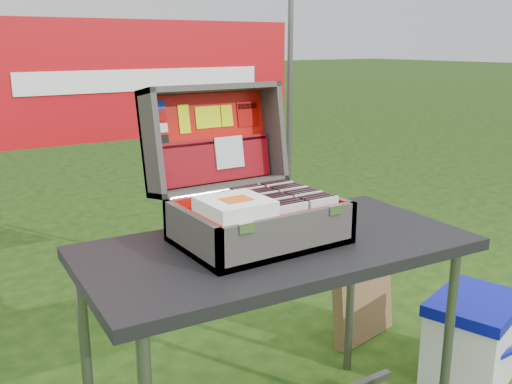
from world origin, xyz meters
TOP-DOWN VIEW (x-y plane):
  - table at (-0.01, -0.01)m, footprint 1.35×0.73m
  - table_top at (-0.01, -0.01)m, footprint 1.35×0.73m
  - table_leg_fr at (0.58, -0.28)m, footprint 0.04×0.04m
  - table_leg_bl at (-0.61, 0.26)m, footprint 0.04×0.04m
  - table_leg_br at (0.58, 0.26)m, footprint 0.04×0.04m
  - suitcase at (-0.06, 0.09)m, footprint 0.53×0.54m
  - suitcase_base_bottom at (-0.06, 0.03)m, footprint 0.53×0.38m
  - suitcase_base_wall_front at (-0.06, -0.15)m, footprint 0.53×0.02m
  - suitcase_base_wall_back at (-0.06, 0.21)m, footprint 0.53×0.02m
  - suitcase_base_wall_left at (-0.31, 0.03)m, footprint 0.02×0.38m
  - suitcase_base_wall_right at (0.19, 0.03)m, footprint 0.02×0.38m
  - suitcase_liner_floor at (-0.06, 0.03)m, footprint 0.49×0.33m
  - suitcase_latch_left at (-0.23, -0.16)m, footprint 0.05×0.01m
  - suitcase_latch_right at (0.11, -0.16)m, footprint 0.05×0.01m
  - suitcase_hinge at (-0.06, 0.22)m, footprint 0.47×0.02m
  - suitcase_lid_back at (-0.06, 0.38)m, footprint 0.53×0.08m
  - suitcase_lid_rim_far at (-0.06, 0.35)m, footprint 0.53×0.14m
  - suitcase_lid_rim_near at (-0.06, 0.29)m, footprint 0.53×0.14m
  - suitcase_lid_rim_left at (-0.31, 0.32)m, footprint 0.02×0.20m
  - suitcase_lid_rim_right at (0.19, 0.32)m, footprint 0.02×0.20m
  - suitcase_lid_liner at (-0.06, 0.37)m, footprint 0.48×0.06m
  - suitcase_liner_wall_front at (-0.06, -0.13)m, footprint 0.49×0.01m
  - suitcase_liner_wall_back at (-0.06, 0.20)m, footprint 0.49×0.01m
  - suitcase_liner_wall_left at (-0.30, 0.03)m, footprint 0.01×0.33m
  - suitcase_liner_wall_right at (0.18, 0.03)m, footprint 0.01×0.33m
  - suitcase_lid_pocket at (-0.06, 0.33)m, footprint 0.47×0.06m
  - suitcase_pocket_edge at (-0.06, 0.34)m, footprint 0.46×0.02m
  - suitcase_pocket_cd at (-0.00, 0.32)m, footprint 0.12×0.03m
  - lid_sticker_cc_a at (-0.25, 0.38)m, footprint 0.05×0.01m
  - lid_sticker_cc_b at (-0.25, 0.38)m, footprint 0.05×0.01m
  - lid_sticker_cc_c at (-0.25, 0.37)m, footprint 0.05×0.01m
  - lid_sticker_cc_d at (-0.25, 0.36)m, footprint 0.05×0.01m
  - lid_card_neon_tall at (-0.16, 0.37)m, footprint 0.04×0.02m
  - lid_card_neon_main at (-0.06, 0.37)m, footprint 0.10×0.02m
  - lid_card_neon_small at (0.02, 0.37)m, footprint 0.05×0.02m
  - lid_sticker_band at (0.12, 0.37)m, footprint 0.09×0.02m
  - lid_sticker_band_bar at (0.12, 0.38)m, footprint 0.08×0.01m
  - cd_left_0 at (-0.03, -0.11)m, footprint 0.12×0.01m
  - cd_left_1 at (-0.03, -0.09)m, footprint 0.12×0.01m
  - cd_left_2 at (-0.03, -0.07)m, footprint 0.12×0.01m
  - cd_left_3 at (-0.03, -0.05)m, footprint 0.12×0.01m
  - cd_left_4 at (-0.03, -0.03)m, footprint 0.12×0.01m
  - cd_left_5 at (-0.03, -0.01)m, footprint 0.12×0.01m
  - cd_left_6 at (-0.03, 0.01)m, footprint 0.12×0.01m
  - cd_left_7 at (-0.03, 0.03)m, footprint 0.12×0.01m
  - cd_left_8 at (-0.03, 0.06)m, footprint 0.12×0.01m
  - cd_left_9 at (-0.03, 0.08)m, footprint 0.12×0.01m
  - cd_left_10 at (-0.03, 0.10)m, footprint 0.12×0.01m
  - cd_left_11 at (-0.03, 0.12)m, footprint 0.12×0.01m
  - cd_left_12 at (-0.03, 0.14)m, footprint 0.12×0.01m
  - cd_left_13 at (-0.03, 0.16)m, footprint 0.12×0.01m
  - cd_left_14 at (-0.03, 0.18)m, footprint 0.12×0.01m
  - cd_right_0 at (0.10, -0.11)m, footprint 0.12×0.01m
  - cd_right_1 at (0.10, -0.09)m, footprint 0.12×0.01m
  - cd_right_2 at (0.10, -0.07)m, footprint 0.12×0.01m
  - cd_right_3 at (0.10, -0.05)m, footprint 0.12×0.01m
  - cd_right_4 at (0.10, -0.03)m, footprint 0.12×0.01m
  - cd_right_5 at (0.10, -0.01)m, footprint 0.12×0.01m
  - cd_right_6 at (0.10, 0.01)m, footprint 0.12×0.01m
  - cd_right_7 at (0.10, 0.03)m, footprint 0.12×0.01m
  - cd_right_8 at (0.10, 0.06)m, footprint 0.12×0.01m
  - cd_right_9 at (0.10, 0.08)m, footprint 0.12×0.01m
  - cd_right_10 at (0.10, 0.10)m, footprint 0.12×0.01m
  - cd_right_11 at (0.10, 0.12)m, footprint 0.12×0.01m
  - cd_right_12 at (0.10, 0.14)m, footprint 0.12×0.01m
  - cd_right_13 at (0.10, 0.16)m, footprint 0.12×0.01m
  - cd_right_14 at (0.10, 0.18)m, footprint 0.12×0.01m
  - songbook_0 at (-0.19, -0.04)m, footprint 0.20×0.20m
  - songbook_1 at (-0.19, -0.04)m, footprint 0.20×0.20m
  - songbook_2 at (-0.19, -0.04)m, footprint 0.20×0.20m
  - songbook_3 at (-0.19, -0.04)m, footprint 0.20×0.20m
  - songbook_4 at (-0.19, -0.04)m, footprint 0.20×0.20m
  - songbook_5 at (-0.19, -0.04)m, footprint 0.20×0.20m
  - songbook_6 at (-0.19, -0.04)m, footprint 0.20×0.20m
  - songbook_7 at (-0.19, -0.04)m, footprint 0.20×0.20m
  - songbook_8 at (-0.19, -0.04)m, footprint 0.20×0.20m
  - songbook_graphic at (-0.19, -0.05)m, footprint 0.09×0.07m
  - cooler at (1.00, -0.09)m, footprint 0.52×0.45m
  - cooler_body at (1.00, -0.09)m, footprint 0.49×0.42m
  - cooler_lid at (1.00, -0.09)m, footprint 0.52×0.45m
  - cooler_handle at (1.00, -0.27)m, footprint 0.26×0.02m
  - cardboard_box at (0.85, 0.44)m, footprint 0.42×0.18m
  - banner_post_right at (0.85, 1.10)m, footprint 0.03×0.03m
  - banner at (0.00, 1.09)m, footprint 1.60×0.02m
  - banner_text at (0.00, 1.08)m, footprint 1.20×0.00m

SIDE VIEW (x-z plane):
  - cooler_body at x=1.00m, z-range 0.00..0.33m
  - cooler at x=1.00m, z-range 0.00..0.39m
  - cooler_handle at x=1.00m, z-range 0.20..0.22m
  - cardboard_box at x=0.85m, z-range 0.00..0.43m
  - cooler_lid at x=1.00m, z-range 0.33..0.39m
  - table_leg_fr at x=0.58m, z-range 0.00..0.78m
  - table_leg_bl at x=-0.61m, z-range 0.00..0.78m
  - table_leg_br at x=0.58m, z-range 0.00..0.78m
  - table at x=-0.01m, z-range 0.00..0.82m
  - table_top at x=-0.01m, z-range 0.78..0.82m
  - suitcase_base_bottom at x=-0.06m, z-range 0.82..0.84m
  - suitcase_liner_floor at x=-0.06m, z-range 0.84..0.85m
  - banner_post_right at x=0.85m, z-range 0.00..1.70m
  - suitcase_base_wall_front at x=-0.06m, z-range 0.82..0.96m
  - suitcase_base_wall_back at x=-0.06m, z-range 0.82..0.96m
  - suitcase_base_wall_left at x=-0.31m, z-range 0.82..0.96m
  - suitcase_base_wall_right at x=0.19m, z-range 0.82..0.96m
  - suitcase_liner_wall_front at x=-0.06m, z-range 0.84..0.96m
  - suitcase_liner_wall_back at x=-0.06m, z-range 0.84..0.96m
  - suitcase_liner_wall_left at x=-0.30m, z-range 0.84..0.96m
  - suitcase_liner_wall_right at x=0.18m, z-range 0.84..0.96m
  - cd_left_0 at x=-0.03m, z-range 0.85..0.98m
  - cd_left_1 at x=-0.03m, z-range 0.85..0.98m
  - cd_left_2 at x=-0.03m, z-range 0.85..0.98m
  - cd_left_3 at x=-0.03m, z-range 0.85..0.98m
  - cd_left_4 at x=-0.03m, z-range 0.85..0.98m
  - cd_left_5 at x=-0.03m, z-range 0.85..0.98m
  - cd_left_6 at x=-0.03m, z-range 0.85..0.98m
  - cd_left_7 at x=-0.03m, z-range 0.85..0.98m
  - cd_left_8 at x=-0.03m, z-range 0.85..0.98m
  - cd_left_9 at x=-0.03m, z-range 0.85..0.98m
  - cd_left_10 at x=-0.03m, z-range 0.85..0.98m
  - cd_left_11 at x=-0.03m, z-range 0.85..0.98m
  - cd_left_12 at x=-0.03m, z-range 0.85..0.98m
  - cd_left_13 at x=-0.03m, z-range 0.85..0.98m
  - cd_left_14 at x=-0.03m, z-range 0.85..0.98m
  - cd_right_0 at x=0.10m, z-range 0.85..0.98m
  - cd_right_1 at x=0.10m, z-range 0.85..0.98m
  - cd_right_2 at x=0.10m, z-range 0.85..0.98m
  - cd_right_3 at x=0.10m, z-range 0.85..0.98m
  - cd_right_4 at x=0.10m, z-range 0.85..0.98m
  - cd_right_5 at x=0.10m, z-range 0.85..0.98m
  - cd_right_6 at x=0.10m, z-range 0.85..0.98m
  - cd_right_7 at x=0.10m, z-range 0.85..0.98m
  - cd_right_8 at x=0.10m, z-range 0.85..0.98m
  - cd_right_9 at x=0.10m, z-range 0.85..0.98m
  - cd_right_10 at x=0.10m, z-range 0.85..0.98m
  - cd_right_11 at x=0.10m, z-range 0.85..0.98m
  - cd_right_12 at x=0.10m, z-range 0.85..0.98m
  - cd_right_13 at x=0.10m, z-range 0.85..0.98m
  - cd_right_14 at x=0.10m, z-range 0.85..0.98m
  - suitcase_latch_left at x=-0.23m, z-range 0.93..0.96m
  - suitcase_latch_right at x=0.11m, z-range 0.93..0.96m
  - suitcase_lid_rim_near at x=-0.06m, z-range 0.94..0.98m
  - suitcase_hinge at x=-0.06m, z-range 0.95..0.97m
  - songbook_0 at x=-0.19m, z-range 0.96..0.96m
  - songbook_1 at x=-0.19m, z-range 0.96..0.97m
  - songbook_2 at x=-0.19m, z-range 0.97..0.97m
  - songbook_3 at x=-0.19m, z-range 0.97..0.98m
  - songbook_4 at x=-0.19m, z-range 0.98..0.98m
  - songbook_5 at x=-0.19m, z-range 0.98..0.99m
  - songbook_6 at x=-0.19m, z-range 0.99..0.99m
  - songbook_7 at x=-0.19m, z-range 0.99..1.00m
  - songbook_8 at x=-0.19m, z-range 1.00..1.00m
  - songbook_graphic at x=-0.19m, z-range 1.01..1.01m
  - suitcase_lid_pocket at x=-0.06m, z-range 0.97..1.12m
  - suitcase at x=-0.06m, z-range 0.82..1.32m
  - suitcase_pocket_cd at x=0.00m, z-range 1.01..1.13m
  - suitcase_pocket_edge at x=-0.06m, z-range 1.11..1.13m
  - suitcase_lid_back at x=-0.06m, z-range 0.94..1.31m
  - suitcase_lid_liner at x=-0.06m, z-range 0.96..1.29m
  - suitcase_lid_rim_left at x=-0.31m, z-range 0.94..1.33m
  - suitcase_lid_rim_right at x=0.19m, z-range 0.94..1.33m
  - lid_sticker_cc_d at x=-0.25m, z-range 1.12..1.15m
  - lid_sticker_cc_c at x=-0.25m, z-range 1.16..1.19m
  - lid_card_neon_tall at x=-0.16m, z-range 1.15..1.25m
  - lid_card_neon_main at x=-0.06m, z-range 1.16..1.24m
  - lid_card_neon_small at x=0.02m, z-range 1.16..1.24m
  - lid_sticker_band at x=0.12m, z-range 1.16..1.25m
  - lid_sticker_cc_b at x=-0.25m, z-range 1.20..1.23m
  - lid_sticker_band_bar at x=0.12m, z-range 1.22..1.24m
  - lid_sticker_cc_a at x=-0.25m, z-range 1.24..1.27m
  - banner at x=0.00m, z-range 1.02..1.58m
  - banner_text at x=0.00m, z-range 1.25..1.35m
  - suitcase_lid_rim_far at x=-0.06m, z-range 1.29..1.33m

